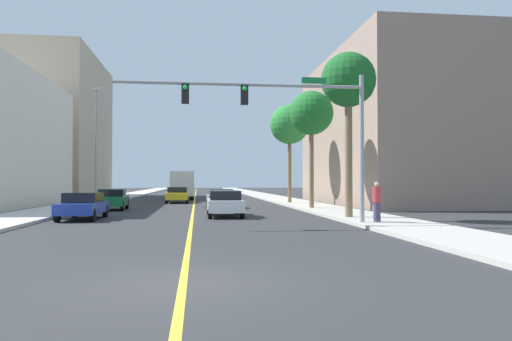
% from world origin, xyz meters
% --- Properties ---
extents(ground, '(192.00, 192.00, 0.00)m').
position_xyz_m(ground, '(0.00, 42.00, 0.00)').
color(ground, '#2D2D30').
extents(sidewalk_left, '(3.59, 168.00, 0.15)m').
position_xyz_m(sidewalk_left, '(-8.91, 42.00, 0.07)').
color(sidewalk_left, beige).
rests_on(sidewalk_left, ground).
extents(sidewalk_right, '(3.59, 168.00, 0.15)m').
position_xyz_m(sidewalk_right, '(8.91, 42.00, 0.07)').
color(sidewalk_right, '#B2ADA3').
rests_on(sidewalk_right, ground).
extents(lane_marking_center, '(0.16, 144.00, 0.01)m').
position_xyz_m(lane_marking_center, '(0.00, 42.00, 0.00)').
color(lane_marking_center, yellow).
rests_on(lane_marking_center, ground).
extents(building_left_far, '(12.19, 19.66, 16.90)m').
position_xyz_m(building_left_far, '(-17.89, 52.10, 8.45)').
color(building_left_far, tan).
rests_on(building_left_far, ground).
extents(building_right_near, '(15.32, 22.51, 12.98)m').
position_xyz_m(building_right_near, '(19.45, 31.89, 6.49)').
color(building_right_near, gray).
rests_on(building_right_near, ground).
extents(traffic_signal_mast, '(10.93, 0.36, 6.53)m').
position_xyz_m(traffic_signal_mast, '(4.15, 11.34, 4.91)').
color(traffic_signal_mast, gray).
rests_on(traffic_signal_mast, sidewalk_right).
extents(street_lamp, '(0.56, 0.28, 9.18)m').
position_xyz_m(street_lamp, '(-7.61, 29.74, 5.17)').
color(street_lamp, gray).
rests_on(street_lamp, sidewalk_left).
extents(palm_near, '(2.79, 2.79, 8.39)m').
position_xyz_m(palm_near, '(7.91, 14.50, 6.99)').
color(palm_near, brown).
rests_on(palm_near, sidewalk_right).
extents(palm_mid, '(3.03, 3.03, 8.02)m').
position_xyz_m(palm_mid, '(8.04, 23.18, 6.57)').
color(palm_mid, brown).
rests_on(palm_mid, sidewalk_right).
extents(palm_far, '(3.40, 3.40, 8.42)m').
position_xyz_m(palm_far, '(8.18, 31.86, 6.81)').
color(palm_far, brown).
rests_on(palm_far, sidewalk_right).
extents(car_green, '(1.96, 3.90, 1.42)m').
position_xyz_m(car_green, '(-5.48, 24.63, 0.73)').
color(car_green, '#196638').
rests_on(car_green, ground).
extents(car_silver, '(2.03, 3.96, 1.37)m').
position_xyz_m(car_silver, '(1.98, 26.39, 0.72)').
color(car_silver, '#BCBCC1').
rests_on(car_silver, ground).
extents(car_white, '(1.90, 4.59, 1.44)m').
position_xyz_m(car_white, '(1.77, 17.58, 0.76)').
color(car_white, white).
rests_on(car_white, ground).
extents(car_blue, '(1.90, 4.25, 1.38)m').
position_xyz_m(car_blue, '(-5.53, 16.33, 0.73)').
color(car_blue, '#1E389E').
rests_on(car_blue, ground).
extents(car_yellow, '(2.02, 4.60, 1.42)m').
position_xyz_m(car_yellow, '(-1.51, 35.21, 0.74)').
color(car_yellow, gold).
rests_on(car_yellow, ground).
extents(delivery_truck, '(2.70, 8.16, 2.96)m').
position_xyz_m(delivery_truck, '(-1.38, 43.29, 1.59)').
color(delivery_truck, '#194799').
rests_on(delivery_truck, ground).
extents(pedestrian, '(0.38, 0.38, 1.77)m').
position_xyz_m(pedestrian, '(8.25, 11.51, 1.04)').
color(pedestrian, '#3F3859').
rests_on(pedestrian, sidewalk_right).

